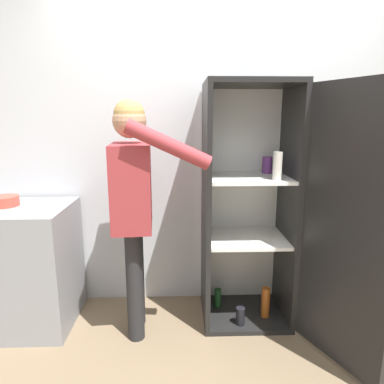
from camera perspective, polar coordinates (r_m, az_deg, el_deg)
name	(u,v)px	position (r m, az deg, el deg)	size (l,w,h in m)	color
ground_plane	(230,374)	(2.40, 6.31, -27.93)	(12.00, 12.00, 0.00)	#7A664C
wall_back	(217,152)	(2.82, 4.13, 6.73)	(7.00, 0.06, 2.55)	silver
refrigerator	(267,210)	(2.53, 12.32, -3.00)	(0.96, 1.15, 1.80)	black
person	(134,192)	(2.36, -9.71, -0.04)	(0.67, 0.61, 1.67)	#262628
counter	(22,266)	(2.91, -26.50, -10.99)	(0.75, 0.64, 0.92)	gray
bowl	(5,201)	(2.83, -28.77, -1.34)	(0.20, 0.20, 0.07)	#B24738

